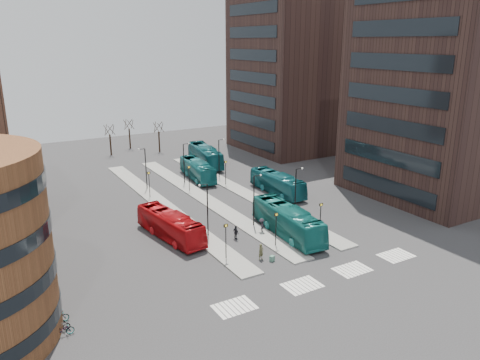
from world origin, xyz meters
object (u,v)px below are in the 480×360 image
teal_bus_a (287,221)px  teal_bus_c (277,183)px  commuter_c (262,226)px  bicycle_mid (60,327)px  red_bus (170,225)px  commuter_b (236,233)px  traveller (261,252)px  commuter_a (169,233)px  suitcase (272,258)px  bicycle_far (57,318)px  teal_bus_b (197,170)px  bicycle_near (61,330)px  teal_bus_d (205,155)px

teal_bus_a → teal_bus_c: bearing=64.8°
commuter_c → bicycle_mid: bearing=-35.9°
red_bus → teal_bus_a: 13.06m
commuter_b → commuter_c: (3.43, 0.09, 0.06)m
bicycle_mid → teal_bus_a: bearing=-82.2°
traveller → commuter_a: size_ratio=1.06×
suitcase → teal_bus_c: teal_bus_c is taller
commuter_a → bicycle_mid: (-13.49, -11.80, -0.33)m
commuter_b → bicycle_mid: commuter_b is taller
commuter_a → bicycle_far: size_ratio=0.87×
teal_bus_b → bicycle_mid: bearing=-123.8°
bicycle_near → bicycle_mid: (0.00, 0.55, -0.02)m
teal_bus_a → traveller: 7.11m
suitcase → bicycle_mid: (-20.36, -1.77, 0.17)m
traveller → commuter_b: 5.58m
suitcase → teal_bus_c: 21.70m
red_bus → bicycle_far: red_bus is taller
suitcase → teal_bus_c: bearing=32.9°
red_bus → teal_bus_a: bearing=-35.1°
teal_bus_a → bicycle_near: 26.53m
teal_bus_c → traveller: size_ratio=6.47×
teal_bus_a → commuter_b: teal_bus_a is taller
bicycle_far → teal_bus_d: bearing=-40.7°
teal_bus_b → bicycle_near: size_ratio=5.92×
teal_bus_b → red_bus: bearing=-116.8°
teal_bus_b → commuter_b: (-6.48, -23.44, -0.69)m
commuter_c → commuter_a: bearing=-75.0°
commuter_c → bicycle_far: commuter_c is taller
teal_bus_a → bicycle_far: 26.10m
commuter_a → bicycle_near: 18.29m
commuter_a → bicycle_mid: commuter_a is taller
teal_bus_a → teal_bus_d: bearing=85.1°
teal_bus_a → teal_bus_d: size_ratio=0.99×
teal_bus_b → teal_bus_d: teal_bus_d is taller
teal_bus_b → traveller: bearing=-97.1°
teal_bus_a → teal_bus_c: (7.54, 12.85, -0.18)m
bicycle_mid → bicycle_far: size_ratio=0.83×
teal_bus_d → bicycle_mid: (-31.30, -38.86, -1.25)m
traveller → commuter_c: (3.73, 5.66, 0.03)m
traveller → commuter_a: traveller is taller
suitcase → red_bus: red_bus is taller
bicycle_near → bicycle_mid: size_ratio=1.20×
bicycle_mid → commuter_a: bearing=-55.1°
red_bus → teal_bus_b: 23.10m
commuter_a → commuter_b: bearing=142.0°
commuter_a → bicycle_mid: size_ratio=1.04×
teal_bus_d → bicycle_near: 50.34m
traveller → commuter_a: 11.02m
suitcase → teal_bus_c: size_ratio=0.05×
teal_bus_d → bicycle_near: teal_bus_d is taller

